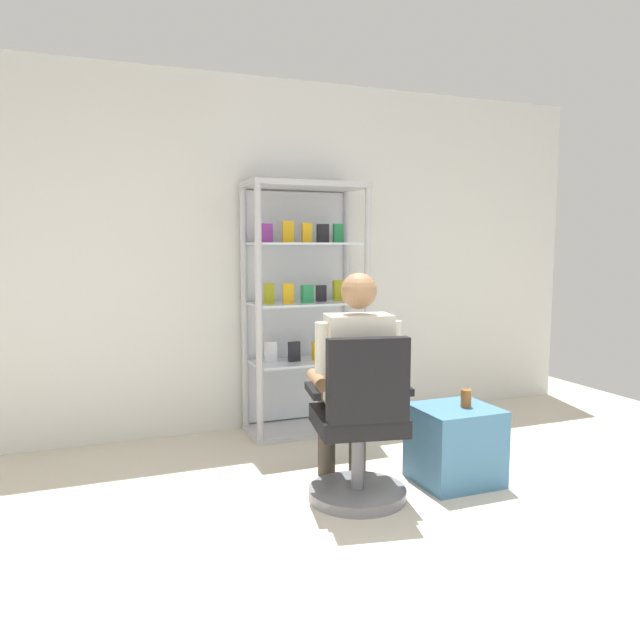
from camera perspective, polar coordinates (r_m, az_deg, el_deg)
name	(u,v)px	position (r m, az deg, el deg)	size (l,w,h in m)	color
back_wall	(243,257)	(4.89, -7.02, 5.77)	(6.00, 0.10, 2.70)	silver
display_cabinet_main	(303,307)	(4.80, -1.61, 1.20)	(0.90, 0.45, 1.90)	#B7B7BC
office_chair	(360,434)	(3.53, 3.69, -10.39)	(0.61, 0.57, 0.96)	slate
seated_shopkeeper	(354,372)	(3.61, 3.08, -4.79)	(0.54, 0.61, 1.29)	#3F382D
storage_crate	(455,445)	(3.95, 12.22, -11.06)	(0.47, 0.44, 0.47)	teal
tea_glass	(466,398)	(3.89, 13.20, -6.99)	(0.06, 0.06, 0.11)	brown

